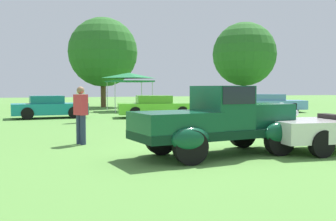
% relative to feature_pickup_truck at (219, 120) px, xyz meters
% --- Properties ---
extents(ground_plane, '(120.00, 120.00, 0.00)m').
position_rel_feature_pickup_truck_xyz_m(ground_plane, '(-0.31, 0.17, -0.86)').
color(ground_plane, '#568C3D').
extents(feature_pickup_truck, '(4.43, 2.20, 1.70)m').
position_rel_feature_pickup_truck_xyz_m(feature_pickup_truck, '(0.00, 0.00, 0.00)').
color(feature_pickup_truck, black).
rests_on(feature_pickup_truck, ground_plane).
extents(show_car_teal, '(4.01, 1.85, 1.22)m').
position_rel_feature_pickup_truck_xyz_m(show_car_teal, '(-3.23, 13.49, -0.27)').
color(show_car_teal, teal).
rests_on(show_car_teal, ground_plane).
extents(show_car_lime, '(4.51, 2.40, 1.22)m').
position_rel_feature_pickup_truck_xyz_m(show_car_lime, '(2.40, 11.89, -0.27)').
color(show_car_lime, '#60C62D').
rests_on(show_car_lime, ground_plane).
extents(show_car_skyblue, '(4.87, 2.97, 1.22)m').
position_rel_feature_pickup_truck_xyz_m(show_car_skyblue, '(11.14, 13.63, -0.26)').
color(show_car_skyblue, '#669EDB').
rests_on(show_car_skyblue, ground_plane).
extents(spectator_near_truck, '(0.43, 0.30, 1.69)m').
position_rel_feature_pickup_truck_xyz_m(spectator_near_truck, '(-1.98, 10.09, 0.05)').
color(spectator_near_truck, '#283351').
rests_on(spectator_near_truck, ground_plane).
extents(spectator_between_cars, '(0.40, 0.47, 1.69)m').
position_rel_feature_pickup_truck_xyz_m(spectator_between_cars, '(-2.93, 3.00, 0.05)').
color(spectator_between_cars, '#283351').
rests_on(spectator_between_cars, ground_plane).
extents(canopy_tent_left_field, '(2.89, 2.89, 2.71)m').
position_rel_feature_pickup_truck_xyz_m(canopy_tent_left_field, '(2.45, 18.02, 1.56)').
color(canopy_tent_left_field, '#B7B7BC').
rests_on(canopy_tent_left_field, ground_plane).
extents(treeline_center, '(5.84, 5.84, 7.58)m').
position_rel_feature_pickup_truck_xyz_m(treeline_center, '(1.80, 24.21, 3.79)').
color(treeline_center, brown).
rests_on(treeline_center, ground_plane).
extents(treeline_mid_right, '(6.43, 6.43, 8.27)m').
position_rel_feature_pickup_truck_xyz_m(treeline_mid_right, '(16.49, 25.63, 4.18)').
color(treeline_mid_right, brown).
rests_on(treeline_mid_right, ground_plane).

